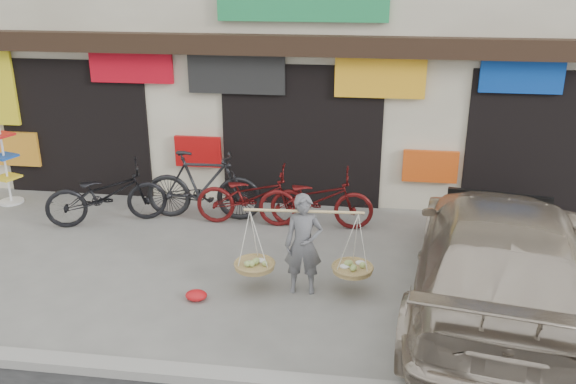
# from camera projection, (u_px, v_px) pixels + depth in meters

# --- Properties ---
(ground) EXTENTS (70.00, 70.00, 0.00)m
(ground) POSITION_uv_depth(u_px,v_px,m) (272.00, 293.00, 8.67)
(ground) COLOR gray
(ground) RESTS_ON ground
(kerb) EXTENTS (70.00, 0.25, 0.12)m
(kerb) POSITION_uv_depth(u_px,v_px,m) (242.00, 379.00, 6.79)
(kerb) COLOR gray
(kerb) RESTS_ON ground
(shophouse_block) EXTENTS (14.00, 6.32, 7.00)m
(shophouse_block) POSITION_uv_depth(u_px,v_px,m) (318.00, 10.00, 13.40)
(shophouse_block) COLOR beige
(shophouse_block) RESTS_ON ground
(street_vendor) EXTENTS (1.94, 0.65, 1.47)m
(street_vendor) POSITION_uv_depth(u_px,v_px,m) (303.00, 249.00, 8.50)
(street_vendor) COLOR slate
(street_vendor) RESTS_ON ground
(bike_0) EXTENTS (2.22, 1.53, 1.11)m
(bike_0) POSITION_uv_depth(u_px,v_px,m) (106.00, 194.00, 10.84)
(bike_0) COLOR black
(bike_0) RESTS_ON ground
(bike_1) EXTENTS (2.15, 0.67, 1.28)m
(bike_1) POSITION_uv_depth(u_px,v_px,m) (203.00, 185.00, 11.00)
(bike_1) COLOR black
(bike_1) RESTS_ON ground
(bike_2) EXTENTS (2.05, 0.79, 1.06)m
(bike_2) POSITION_uv_depth(u_px,v_px,m) (316.00, 199.00, 10.67)
(bike_2) COLOR #4F0D0D
(bike_2) RESTS_ON ground
(bike_3) EXTENTS (2.05, 0.79, 1.06)m
(bike_3) POSITION_uv_depth(u_px,v_px,m) (252.00, 196.00, 10.82)
(bike_3) COLOR #4F0D0D
(bike_3) RESTS_ON ground
(suv) EXTENTS (3.11, 5.76, 1.59)m
(suv) POSITION_uv_depth(u_px,v_px,m) (501.00, 258.00, 7.97)
(suv) COLOR #B8A894
(suv) RESTS_ON ground
(display_rack) EXTENTS (0.51, 0.51, 1.69)m
(display_rack) POSITION_uv_depth(u_px,v_px,m) (6.00, 170.00, 11.72)
(display_rack) COLOR silver
(display_rack) RESTS_ON ground
(red_bag) EXTENTS (0.31, 0.25, 0.14)m
(red_bag) POSITION_uv_depth(u_px,v_px,m) (196.00, 295.00, 8.48)
(red_bag) COLOR red
(red_bag) RESTS_ON ground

